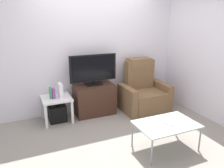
% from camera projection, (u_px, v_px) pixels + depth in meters
% --- Properties ---
extents(ground_plane, '(6.40, 6.40, 0.00)m').
position_uv_depth(ground_plane, '(116.00, 130.00, 3.97)').
color(ground_plane, gray).
extents(wall_back, '(6.40, 0.06, 2.60)m').
position_uv_depth(wall_back, '(94.00, 49.00, 4.58)').
color(wall_back, silver).
rests_on(wall_back, ground).
extents(wall_side, '(0.06, 4.48, 2.60)m').
position_uv_depth(wall_side, '(205.00, 51.00, 4.31)').
color(wall_side, silver).
rests_on(wall_side, ground).
extents(tv_stand, '(0.80, 0.47, 0.62)m').
position_uv_depth(tv_stand, '(94.00, 99.00, 4.57)').
color(tv_stand, '#3D2319').
rests_on(tv_stand, ground).
extents(television, '(0.95, 0.20, 0.61)m').
position_uv_depth(television, '(93.00, 69.00, 4.40)').
color(television, black).
rests_on(television, tv_stand).
extents(recliner_armchair, '(0.98, 0.78, 1.08)m').
position_uv_depth(recliner_armchair, '(143.00, 92.00, 4.80)').
color(recliner_armchair, brown).
rests_on(recliner_armchair, ground).
extents(side_table, '(0.54, 0.54, 0.48)m').
position_uv_depth(side_table, '(56.00, 101.00, 4.22)').
color(side_table, white).
rests_on(side_table, ground).
extents(subwoofer_box, '(0.32, 0.32, 0.32)m').
position_uv_depth(subwoofer_box, '(57.00, 113.00, 4.29)').
color(subwoofer_box, black).
rests_on(subwoofer_box, ground).
extents(book_leftmost, '(0.03, 0.10, 0.22)m').
position_uv_depth(book_leftmost, '(50.00, 93.00, 4.11)').
color(book_leftmost, '#388C4C').
rests_on(book_leftmost, side_table).
extents(book_middle, '(0.05, 0.11, 0.18)m').
position_uv_depth(book_middle, '(54.00, 93.00, 4.14)').
color(book_middle, purple).
rests_on(book_middle, side_table).
extents(game_console, '(0.07, 0.20, 0.26)m').
position_uv_depth(game_console, '(60.00, 90.00, 4.21)').
color(game_console, white).
rests_on(game_console, side_table).
extents(coffee_table, '(0.90, 0.60, 0.42)m').
position_uv_depth(coffee_table, '(166.00, 125.00, 3.31)').
color(coffee_table, '#B2C6C1').
rests_on(coffee_table, ground).
extents(cell_phone, '(0.11, 0.16, 0.01)m').
position_uv_depth(cell_phone, '(169.00, 124.00, 3.28)').
color(cell_phone, '#B7B7BC').
rests_on(cell_phone, coffee_table).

